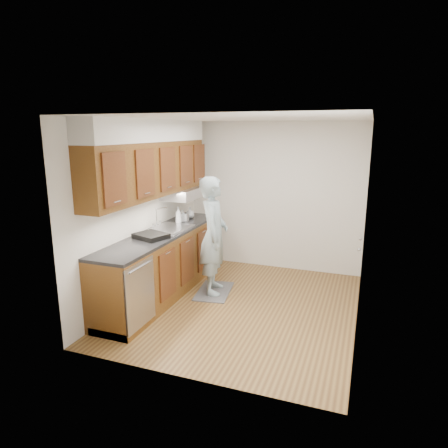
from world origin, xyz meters
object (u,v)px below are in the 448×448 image
(person, at_px, (214,228))
(dish_rack, at_px, (151,236))
(soap_bottle_c, at_px, (190,213))
(steel_can, at_px, (187,218))
(soap_bottle_a, at_px, (179,215))
(soap_bottle_b, at_px, (183,216))

(person, xyz_separation_m, dish_rack, (-0.65, -0.66, -0.01))
(soap_bottle_c, bearing_deg, steel_can, -76.84)
(soap_bottle_a, relative_size, soap_bottle_c, 1.39)
(person, bearing_deg, soap_bottle_c, 30.13)
(person, relative_size, soap_bottle_a, 7.59)
(soap_bottle_a, height_order, steel_can, soap_bottle_a)
(soap_bottle_b, bearing_deg, person, -31.61)
(steel_can, bearing_deg, soap_bottle_b, -155.56)
(person, xyz_separation_m, soap_bottle_c, (-0.68, 0.66, 0.05))
(person, distance_m, soap_bottle_a, 0.74)
(person, xyz_separation_m, soap_bottle_b, (-0.69, 0.42, 0.04))
(soap_bottle_b, xyz_separation_m, dish_rack, (0.04, -1.08, -0.06))
(soap_bottle_b, distance_m, steel_can, 0.07)
(person, bearing_deg, soap_bottle_b, 42.43)
(soap_bottle_c, bearing_deg, soap_bottle_b, -91.72)
(soap_bottle_a, height_order, dish_rack, soap_bottle_a)
(person, relative_size, steel_can, 17.76)
(steel_can, xyz_separation_m, dish_rack, (-0.01, -1.11, -0.02))
(soap_bottle_b, bearing_deg, soap_bottle_a, -90.50)
(steel_can, bearing_deg, soap_bottle_c, 103.16)
(person, bearing_deg, dish_rack, 119.56)
(soap_bottle_c, xyz_separation_m, steel_can, (0.05, -0.21, -0.04))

